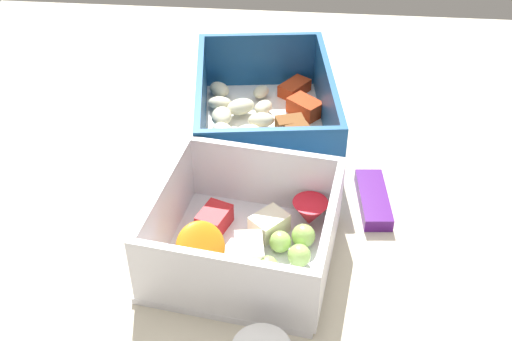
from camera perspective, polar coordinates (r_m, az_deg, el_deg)
The scene contains 4 objects.
table_surface at distance 56.72cm, azimuth -0.41°, elevation -3.21°, with size 80.00×80.00×2.00cm, color beige.
pasta_container at distance 62.86cm, azimuth 0.74°, elevation 4.95°, with size 20.11×15.44×6.63cm.
fruit_bowl at distance 49.26cm, azimuth -0.64°, elevation -6.01°, with size 14.92×15.23×6.35cm.
candy_bar at distance 55.83cm, azimuth 10.57°, elevation -2.63°, with size 7.00×2.40×1.20cm, color #51197A.
Camera 1 is at (42.41, 4.31, 38.42)cm, focal length 44.17 mm.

